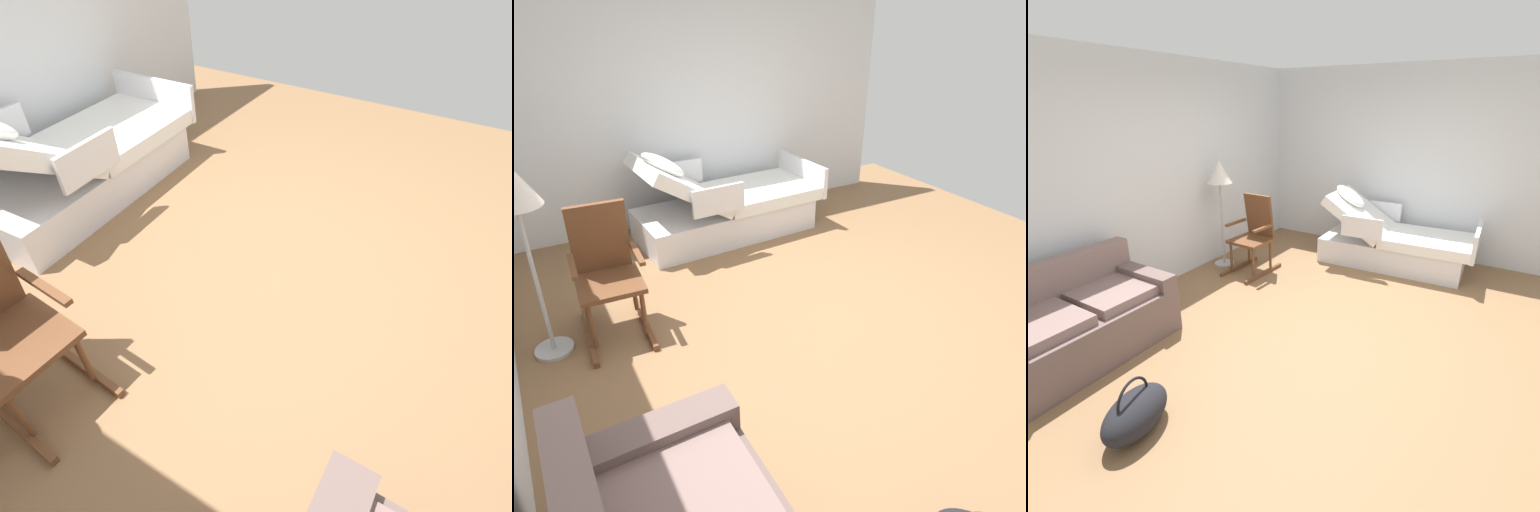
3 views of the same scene
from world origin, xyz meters
TOP-DOWN VIEW (x-y plane):
  - ground_plane at (0.00, 0.00)m, footprint 6.57×6.57m
  - side_wall at (2.68, 0.00)m, footprint 0.10×4.89m
  - hospital_bed at (2.00, 0.04)m, footprint 1.07×2.10m
  - rocking_chair at (0.78, 1.59)m, footprint 0.79×0.53m
  - floor_lamp at (0.70, 2.08)m, footprint 0.34×0.34m

SIDE VIEW (x-z plane):
  - ground_plane at x=0.00m, z-range 0.00..0.00m
  - hospital_bed at x=2.00m, z-range -0.24..0.86m
  - rocking_chair at x=0.78m, z-range -0.02..1.03m
  - floor_lamp at x=0.70m, z-range 0.49..1.97m
  - side_wall at x=2.68m, z-range 0.00..2.70m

